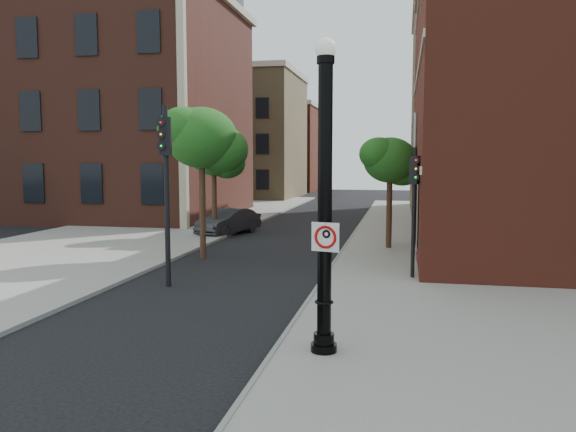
% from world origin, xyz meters
% --- Properties ---
extents(ground, '(120.00, 120.00, 0.00)m').
position_xyz_m(ground, '(0.00, 0.00, 0.00)').
color(ground, black).
rests_on(ground, ground).
extents(sidewalk_right, '(8.00, 60.00, 0.12)m').
position_xyz_m(sidewalk_right, '(6.00, 10.00, 0.06)').
color(sidewalk_right, gray).
rests_on(sidewalk_right, ground).
extents(sidewalk_left, '(10.00, 50.00, 0.12)m').
position_xyz_m(sidewalk_left, '(-9.00, 18.00, 0.06)').
color(sidewalk_left, gray).
rests_on(sidewalk_left, ground).
extents(curb_edge, '(0.10, 60.00, 0.14)m').
position_xyz_m(curb_edge, '(2.05, 10.00, 0.07)').
color(curb_edge, gray).
rests_on(curb_edge, ground).
extents(victorian_building, '(18.60, 14.60, 17.95)m').
position_xyz_m(victorian_building, '(-16.00, 23.97, 8.74)').
color(victorian_building, brown).
rests_on(victorian_building, ground).
extents(bg_building_tan_a, '(12.00, 12.00, 12.00)m').
position_xyz_m(bg_building_tan_a, '(-12.00, 44.00, 6.00)').
color(bg_building_tan_a, '#8D734D').
rests_on(bg_building_tan_a, ground).
extents(bg_building_red, '(12.00, 12.00, 10.00)m').
position_xyz_m(bg_building_red, '(-12.00, 58.00, 5.00)').
color(bg_building_red, '#602816').
rests_on(bg_building_red, ground).
extents(lamppost, '(0.51, 0.51, 6.07)m').
position_xyz_m(lamppost, '(3.01, -0.65, 2.80)').
color(lamppost, black).
rests_on(lamppost, ground).
extents(no_parking_sign, '(0.54, 0.16, 0.55)m').
position_xyz_m(no_parking_sign, '(3.05, -0.80, 2.39)').
color(no_parking_sign, white).
rests_on(no_parking_sign, ground).
extents(parked_car, '(2.62, 4.23, 1.31)m').
position_xyz_m(parked_car, '(-4.30, 16.26, 0.66)').
color(parked_car, '#2E2E33').
rests_on(parked_car, ground).
extents(traffic_signal_left, '(0.42, 0.48, 5.41)m').
position_xyz_m(traffic_signal_left, '(-2.46, 4.46, 3.65)').
color(traffic_signal_left, black).
rests_on(traffic_signal_left, ground).
extents(traffic_signal_right, '(0.34, 0.37, 4.21)m').
position_xyz_m(traffic_signal_right, '(4.81, 6.74, 2.84)').
color(traffic_signal_right, black).
rests_on(traffic_signal_right, ground).
extents(utility_pole, '(0.11, 0.11, 5.31)m').
position_xyz_m(utility_pole, '(4.80, 7.26, 2.65)').
color(utility_pole, '#999999').
rests_on(utility_pole, ground).
extents(street_tree_a, '(3.23, 2.92, 5.81)m').
position_xyz_m(street_tree_a, '(-3.08, 9.32, 4.59)').
color(street_tree_a, '#332014').
rests_on(street_tree_a, ground).
extents(street_tree_b, '(2.80, 2.53, 5.04)m').
position_xyz_m(street_tree_b, '(-4.63, 15.17, 3.98)').
color(street_tree_b, '#332014').
rests_on(street_tree_b, ground).
extents(street_tree_c, '(2.64, 2.38, 4.75)m').
position_xyz_m(street_tree_c, '(3.93, 12.75, 3.74)').
color(street_tree_c, '#332014').
rests_on(street_tree_c, ground).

